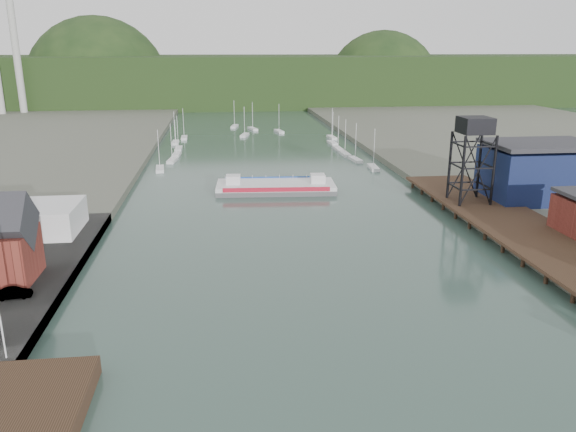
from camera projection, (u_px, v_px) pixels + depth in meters
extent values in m
plane|color=#2A423A|center=(365.00, 410.00, 48.93)|extent=(600.00, 600.00, 0.00)
cube|color=black|center=(15.00, 427.00, 45.36)|extent=(10.00, 18.00, 1.80)
cube|color=black|center=(511.00, 222.00, 95.40)|extent=(14.00, 70.00, 0.50)
cylinder|color=black|center=(477.00, 229.00, 95.03)|extent=(0.60, 0.60, 2.20)
cylinder|color=black|center=(544.00, 227.00, 96.40)|extent=(0.60, 0.60, 2.20)
cube|color=silver|center=(22.00, 219.00, 90.35)|extent=(18.00, 12.00, 4.50)
cylinder|color=black|center=(463.00, 172.00, 102.40)|extent=(0.50, 0.50, 13.00)
cylinder|color=black|center=(494.00, 171.00, 103.09)|extent=(0.50, 0.50, 13.00)
cylinder|color=black|center=(450.00, 165.00, 108.11)|extent=(0.50, 0.50, 13.00)
cylinder|color=black|center=(479.00, 164.00, 108.79)|extent=(0.50, 0.50, 13.00)
cube|color=black|center=(475.00, 125.00, 103.30)|extent=(5.50, 5.50, 3.00)
cube|color=#0C1239|center=(539.00, 174.00, 109.80)|extent=(20.00, 14.00, 10.00)
cube|color=#2D2D33|center=(543.00, 144.00, 108.10)|extent=(20.50, 14.50, 0.80)
cube|color=silver|center=(160.00, 169.00, 144.48)|extent=(2.67, 7.65, 0.90)
cube|color=silver|center=(172.00, 160.00, 155.59)|extent=(2.81, 7.67, 0.90)
cube|color=silver|center=(177.00, 155.00, 164.09)|extent=(2.35, 7.59, 0.90)
cube|color=silver|center=(179.00, 149.00, 173.51)|extent=(2.01, 7.50, 0.90)
cube|color=silver|center=(175.00, 143.00, 184.94)|extent=(2.00, 7.50, 0.90)
cube|color=silver|center=(184.00, 138.00, 194.56)|extent=(2.16, 7.54, 0.90)
cube|color=silver|center=(373.00, 168.00, 146.15)|extent=(2.53, 7.62, 0.90)
cube|color=silver|center=(355.00, 160.00, 156.82)|extent=(2.76, 7.67, 0.90)
cube|color=silver|center=(345.00, 154.00, 165.06)|extent=(2.22, 7.56, 0.90)
cube|color=silver|center=(338.00, 149.00, 173.59)|extent=(2.18, 7.54, 0.90)
cube|color=silver|center=(332.00, 143.00, 184.19)|extent=(2.46, 7.61, 0.90)
cube|color=silver|center=(332.00, 137.00, 195.47)|extent=(2.48, 7.61, 0.90)
cube|color=silver|center=(245.00, 135.00, 200.62)|extent=(3.78, 7.76, 0.90)
cube|color=silver|center=(279.00, 131.00, 209.74)|extent=(3.31, 7.74, 0.90)
cube|color=silver|center=(253.00, 129.00, 216.27)|extent=(3.76, 7.76, 0.90)
cube|color=silver|center=(235.00, 126.00, 223.11)|extent=(3.40, 7.74, 0.90)
cylinder|color=#B0B0AB|center=(16.00, 49.00, 252.13)|extent=(3.20, 3.20, 60.00)
cube|color=black|center=(239.00, 80.00, 330.76)|extent=(500.00, 120.00, 28.00)
sphere|color=black|center=(100.00, 88.00, 322.78)|extent=(80.00, 80.00, 80.00)
sphere|color=black|center=(382.00, 88.00, 352.27)|extent=(70.00, 70.00, 70.00)
cube|color=#535456|center=(276.00, 189.00, 123.50)|extent=(26.36, 11.89, 1.03)
cube|color=silver|center=(276.00, 185.00, 123.24)|extent=(26.36, 11.89, 0.82)
cube|color=red|center=(277.00, 190.00, 118.20)|extent=(22.64, 1.57, 0.93)
cube|color=#163E98|center=(275.00, 179.00, 128.16)|extent=(22.64, 1.57, 0.93)
cube|color=silver|center=(233.00, 180.00, 122.37)|extent=(3.28, 3.28, 2.06)
cube|color=silver|center=(318.00, 179.00, 123.39)|extent=(3.28, 3.28, 2.06)
imported|color=#999999|center=(14.00, 293.00, 66.90)|extent=(4.13, 1.82, 1.32)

